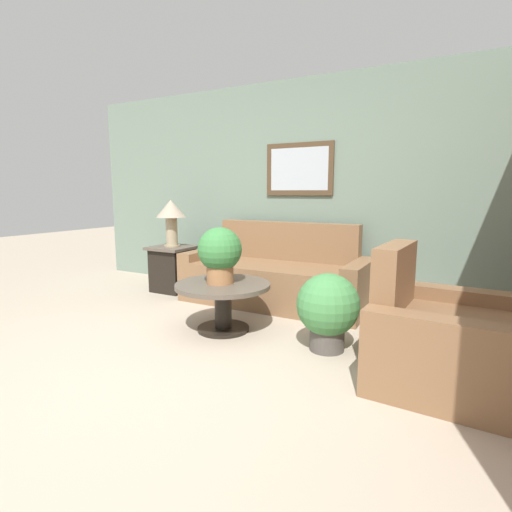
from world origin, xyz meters
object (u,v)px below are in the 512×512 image
(couch_main, at_px, (276,278))
(table_lamp, at_px, (171,214))
(armchair, at_px, (445,340))
(side_table, at_px, (173,268))
(potted_plant_floor, at_px, (328,308))
(coffee_table, at_px, (223,296))
(potted_plant_on_table, at_px, (220,253))

(couch_main, distance_m, table_lamp, 1.59)
(armchair, bearing_deg, table_lamp, 74.68)
(couch_main, distance_m, side_table, 1.43)
(armchair, height_order, table_lamp, table_lamp)
(table_lamp, bearing_deg, potted_plant_floor, -21.58)
(coffee_table, distance_m, side_table, 1.70)
(side_table, xyz_separation_m, table_lamp, (-0.00, 0.00, 0.70))
(side_table, relative_size, potted_plant_on_table, 1.13)
(potted_plant_floor, bearing_deg, couch_main, 132.45)
(coffee_table, xyz_separation_m, potted_plant_on_table, (-0.03, -0.00, 0.41))
(couch_main, bearing_deg, potted_plant_floor, -47.55)
(table_lamp, bearing_deg, armchair, -18.60)
(armchair, relative_size, coffee_table, 1.23)
(armchair, bearing_deg, coffee_table, 88.93)
(couch_main, relative_size, potted_plant_on_table, 4.12)
(potted_plant_on_table, height_order, potted_plant_floor, potted_plant_on_table)
(coffee_table, distance_m, potted_plant_on_table, 0.41)
(coffee_table, bearing_deg, table_lamp, 145.63)
(table_lamp, relative_size, potted_plant_floor, 0.94)
(couch_main, xyz_separation_m, side_table, (-1.43, -0.12, -0.00))
(armchair, height_order, potted_plant_floor, armchair)
(couch_main, distance_m, potted_plant_on_table, 1.16)
(coffee_table, bearing_deg, couch_main, 88.69)
(side_table, relative_size, table_lamp, 0.98)
(side_table, distance_m, table_lamp, 0.70)
(coffee_table, height_order, side_table, side_table)
(potted_plant_on_table, bearing_deg, side_table, 145.02)
(armchair, distance_m, side_table, 3.45)
(coffee_table, relative_size, table_lamp, 1.47)
(potted_plant_on_table, bearing_deg, armchair, -4.16)
(potted_plant_on_table, bearing_deg, coffee_table, 10.10)
(side_table, bearing_deg, coffee_table, -34.37)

